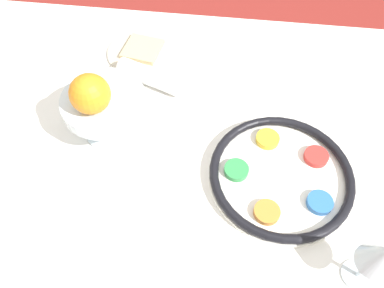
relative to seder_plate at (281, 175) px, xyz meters
name	(u,v)px	position (x,y,z in m)	size (l,w,h in m)	color
ground_plane	(181,246)	(0.25, -0.09, -0.77)	(8.00, 8.00, 0.00)	maroon
dining_table	(178,205)	(0.25, -0.09, -0.39)	(1.52, 0.93, 0.76)	white
seder_plate	(281,175)	(0.00, 0.00, 0.00)	(0.31, 0.31, 0.03)	white
wine_glass	(381,256)	(-0.14, 0.19, 0.10)	(0.07, 0.07, 0.15)	silver
fruit_stand	(105,107)	(0.40, -0.08, 0.07)	(0.18, 0.18, 0.12)	silver
orange_fruit	(90,94)	(0.41, -0.06, 0.14)	(0.08, 0.08, 0.08)	orange
bread_plate	(143,51)	(0.38, -0.36, -0.01)	(0.20, 0.20, 0.02)	beige
napkin_roll	(150,76)	(0.33, -0.25, 0.01)	(0.18, 0.11, 0.05)	white
spoon	(149,70)	(0.35, -0.29, -0.01)	(0.18, 0.03, 0.01)	silver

